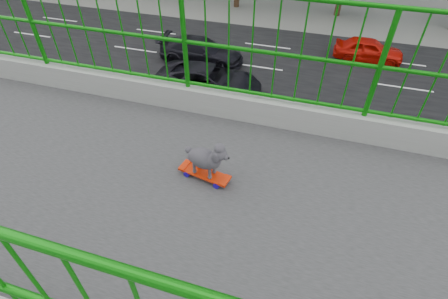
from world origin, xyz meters
The scene contains 7 objects.
road centered at (-13.00, 0.00, 0.01)m, with size 18.00×90.00×0.02m, color black.
footbridge centered at (0.00, 0.00, 5.22)m, with size 3.00×24.00×7.00m.
skateboard centered at (-0.31, 2.59, 7.05)m, with size 0.24×0.53×0.07m.
poodle centered at (-0.30, 2.61, 7.27)m, with size 0.24×0.46×0.38m.
car_2 centered at (-12.40, -1.74, 0.75)m, with size 2.49×5.39×1.50m, color black.
car_3 centered at (-15.60, -3.32, 0.72)m, with size 2.02×4.97×1.44m, color black.
car_4 centered at (-18.80, 6.10, 0.67)m, with size 1.59×3.95×1.35m, color red.
Camera 1 is at (1.82, 3.44, 9.36)m, focal length 26.92 mm.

